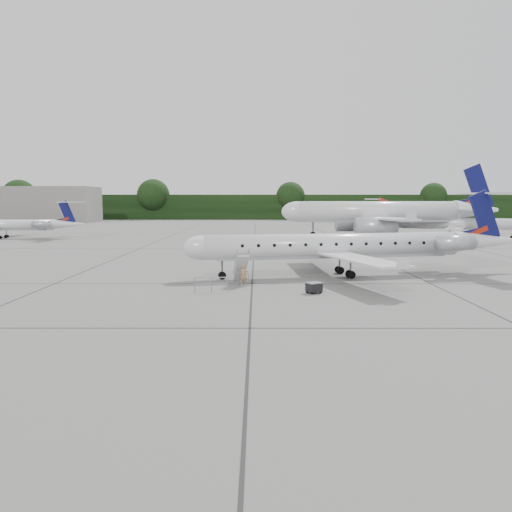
# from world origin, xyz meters

# --- Properties ---
(ground) EXTENTS (320.00, 320.00, 0.00)m
(ground) POSITION_xyz_m (0.00, 0.00, 0.00)
(ground) COLOR slate
(ground) RESTS_ON ground
(treeline) EXTENTS (260.00, 4.00, 8.00)m
(treeline) POSITION_xyz_m (0.00, 130.00, 4.00)
(treeline) COLOR black
(treeline) RESTS_ON ground
(terminal_building) EXTENTS (40.00, 14.00, 10.00)m
(terminal_building) POSITION_xyz_m (-70.00, 110.00, 5.00)
(terminal_building) COLOR slate
(terminal_building) RESTS_ON ground
(main_regional_jet) EXTENTS (30.09, 24.06, 6.92)m
(main_regional_jet) POSITION_xyz_m (2.37, 7.25, 3.46)
(main_regional_jet) COLOR silver
(main_regional_jet) RESTS_ON ground
(airstair) EXTENTS (1.26, 2.42, 2.17)m
(airstair) POSITION_xyz_m (-5.01, 3.66, 1.08)
(airstair) COLOR silver
(airstair) RESTS_ON ground
(passenger) EXTENTS (0.64, 0.49, 1.57)m
(passenger) POSITION_xyz_m (-4.77, 2.38, 0.79)
(passenger) COLOR #947251
(passenger) RESTS_ON ground
(safety_railing) EXTENTS (2.20, 0.16, 1.00)m
(safety_railing) POSITION_xyz_m (-6.88, 0.10, 0.50)
(safety_railing) COLOR gray
(safety_railing) RESTS_ON ground
(baggage_cart) EXTENTS (1.15, 1.09, 0.79)m
(baggage_cart) POSITION_xyz_m (-0.06, -0.25, 0.39)
(baggage_cart) COLOR black
(baggage_cart) RESTS_ON ground
(bg_narrowbody) EXTENTS (34.64, 25.92, 11.93)m
(bg_narrowbody) POSITION_xyz_m (15.75, 48.71, 5.97)
(bg_narrowbody) COLOR silver
(bg_narrowbody) RESTS_ON ground
(bg_regional_right) EXTENTS (29.51, 25.39, 6.52)m
(bg_regional_right) POSITION_xyz_m (28.89, 49.07, 3.26)
(bg_regional_right) COLOR silver
(bg_regional_right) RESTS_ON ground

